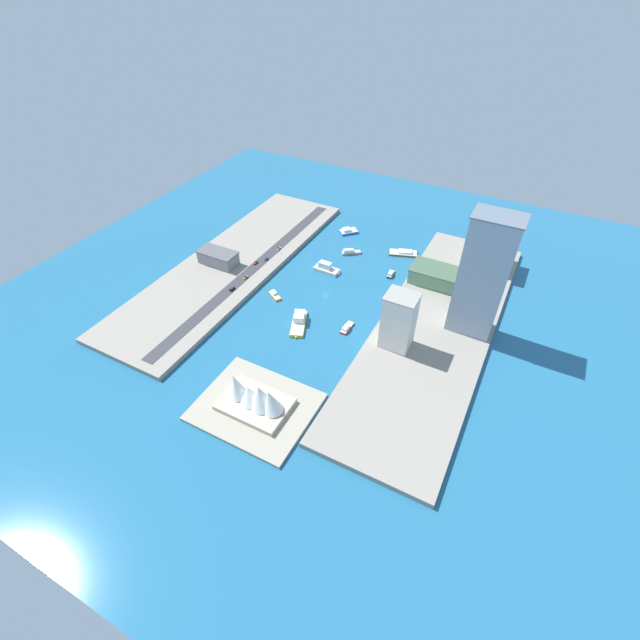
{
  "coord_description": "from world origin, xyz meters",
  "views": [
    {
      "loc": [
        -116.67,
        229.4,
        196.99
      ],
      "look_at": [
        -13.05,
        33.05,
        5.75
      ],
      "focal_mm": 24.97,
      "sensor_mm": 36.0,
      "label": 1
    }
  ],
  "objects_px": {
    "hatchback_blue": "(266,259)",
    "barge_flat_brown": "(403,253)",
    "ferry_yellow_fast": "(299,321)",
    "patrol_launch_navy": "(391,274)",
    "warehouse_low_gray": "(218,257)",
    "suv_black": "(232,289)",
    "office_block_beige": "(496,255)",
    "catamaran_blue": "(348,231)",
    "van_white": "(279,248)",
    "terminal_long_green": "(437,276)",
    "opera_landmark": "(255,398)",
    "pickup_red": "(256,263)",
    "tugboat_red": "(347,328)",
    "hotel_broad_white": "(399,321)",
    "yacht_sleek_gray": "(351,252)",
    "traffic_light_waterfront": "(278,248)",
    "water_taxi_orange": "(275,295)",
    "ferry_white_commuter": "(326,268)",
    "tower_tall_glass": "(483,276)",
    "taxi_yellow_cab": "(245,277)"
  },
  "relations": [
    {
      "from": "barge_flat_brown",
      "to": "ferry_yellow_fast",
      "type": "bearing_deg",
      "value": 74.34
    },
    {
      "from": "ferry_yellow_fast",
      "to": "pickup_red",
      "type": "bearing_deg",
      "value": -33.99
    },
    {
      "from": "water_taxi_orange",
      "to": "opera_landmark",
      "type": "bearing_deg",
      "value": 116.58
    },
    {
      "from": "barge_flat_brown",
      "to": "patrol_launch_navy",
      "type": "bearing_deg",
      "value": 92.95
    },
    {
      "from": "ferry_yellow_fast",
      "to": "barge_flat_brown",
      "type": "xyz_separation_m",
      "value": [
        -32.4,
        -115.55,
        -1.23
      ]
    },
    {
      "from": "suv_black",
      "to": "office_block_beige",
      "type": "bearing_deg",
      "value": -142.96
    },
    {
      "from": "yacht_sleek_gray",
      "to": "ferry_yellow_fast",
      "type": "bearing_deg",
      "value": 93.58
    },
    {
      "from": "warehouse_low_gray",
      "to": "catamaran_blue",
      "type": "bearing_deg",
      "value": -124.84
    },
    {
      "from": "hotel_broad_white",
      "to": "taxi_yellow_cab",
      "type": "height_order",
      "value": "hotel_broad_white"
    },
    {
      "from": "tugboat_red",
      "to": "ferry_yellow_fast",
      "type": "bearing_deg",
      "value": 18.3
    },
    {
      "from": "opera_landmark",
      "to": "office_block_beige",
      "type": "bearing_deg",
      "value": -113.34
    },
    {
      "from": "yacht_sleek_gray",
      "to": "traffic_light_waterfront",
      "type": "height_order",
      "value": "traffic_light_waterfront"
    },
    {
      "from": "ferry_white_commuter",
      "to": "traffic_light_waterfront",
      "type": "bearing_deg",
      "value": -0.82
    },
    {
      "from": "yacht_sleek_gray",
      "to": "barge_flat_brown",
      "type": "bearing_deg",
      "value": -152.32
    },
    {
      "from": "tower_tall_glass",
      "to": "ferry_white_commuter",
      "type": "bearing_deg",
      "value": -8.83
    },
    {
      "from": "tower_tall_glass",
      "to": "traffic_light_waterfront",
      "type": "relative_size",
      "value": 12.32
    },
    {
      "from": "tugboat_red",
      "to": "suv_black",
      "type": "xyz_separation_m",
      "value": [
        89.9,
        3.84,
        3.25
      ]
    },
    {
      "from": "water_taxi_orange",
      "to": "opera_landmark",
      "type": "height_order",
      "value": "opera_landmark"
    },
    {
      "from": "hotel_broad_white",
      "to": "terminal_long_green",
      "type": "height_order",
      "value": "hotel_broad_white"
    },
    {
      "from": "patrol_launch_navy",
      "to": "warehouse_low_gray",
      "type": "relative_size",
      "value": 0.38
    },
    {
      "from": "office_block_beige",
      "to": "tower_tall_glass",
      "type": "relative_size",
      "value": 0.36
    },
    {
      "from": "hatchback_blue",
      "to": "barge_flat_brown",
      "type": "bearing_deg",
      "value": -144.9
    },
    {
      "from": "tugboat_red",
      "to": "suv_black",
      "type": "height_order",
      "value": "suv_black"
    },
    {
      "from": "ferry_yellow_fast",
      "to": "pickup_red",
      "type": "height_order",
      "value": "ferry_yellow_fast"
    },
    {
      "from": "yacht_sleek_gray",
      "to": "van_white",
      "type": "height_order",
      "value": "van_white"
    },
    {
      "from": "barge_flat_brown",
      "to": "yacht_sleek_gray",
      "type": "bearing_deg",
      "value": 27.68
    },
    {
      "from": "yacht_sleek_gray",
      "to": "water_taxi_orange",
      "type": "relative_size",
      "value": 1.21
    },
    {
      "from": "ferry_white_commuter",
      "to": "yacht_sleek_gray",
      "type": "height_order",
      "value": "ferry_white_commuter"
    },
    {
      "from": "terminal_long_green",
      "to": "hotel_broad_white",
      "type": "bearing_deg",
      "value": 87.68
    },
    {
      "from": "catamaran_blue",
      "to": "hotel_broad_white",
      "type": "distance_m",
      "value": 148.25
    },
    {
      "from": "terminal_long_green",
      "to": "opera_landmark",
      "type": "relative_size",
      "value": 1.01
    },
    {
      "from": "catamaran_blue",
      "to": "van_white",
      "type": "bearing_deg",
      "value": 57.56
    },
    {
      "from": "patrol_launch_navy",
      "to": "water_taxi_orange",
      "type": "xyz_separation_m",
      "value": [
        64.51,
        64.0,
        -0.13
      ]
    },
    {
      "from": "tugboat_red",
      "to": "pickup_red",
      "type": "xyz_separation_m",
      "value": [
        94.2,
        -32.67,
        3.25
      ]
    },
    {
      "from": "patrol_launch_navy",
      "to": "hotel_broad_white",
      "type": "xyz_separation_m",
      "value": [
        -30.96,
        73.72,
        21.18
      ]
    },
    {
      "from": "yacht_sleek_gray",
      "to": "opera_landmark",
      "type": "distance_m",
      "value": 169.26
    },
    {
      "from": "ferry_white_commuter",
      "to": "office_block_beige",
      "type": "relative_size",
      "value": 0.76
    },
    {
      "from": "tugboat_red",
      "to": "taxi_yellow_cab",
      "type": "bearing_deg",
      "value": -8.02
    },
    {
      "from": "ferry_white_commuter",
      "to": "office_block_beige",
      "type": "xyz_separation_m",
      "value": [
        -112.97,
        -63.47,
        10.24
      ]
    },
    {
      "from": "hatchback_blue",
      "to": "office_block_beige",
      "type": "bearing_deg",
      "value": -154.62
    },
    {
      "from": "tugboat_red",
      "to": "hotel_broad_white",
      "type": "height_order",
      "value": "hotel_broad_white"
    },
    {
      "from": "office_block_beige",
      "to": "taxi_yellow_cab",
      "type": "relative_size",
      "value": 6.59
    },
    {
      "from": "catamaran_blue",
      "to": "tower_tall_glass",
      "type": "distance_m",
      "value": 153.64
    },
    {
      "from": "van_white",
      "to": "hotel_broad_white",
      "type": "bearing_deg",
      "value": 153.81
    },
    {
      "from": "van_white",
      "to": "ferry_yellow_fast",
      "type": "bearing_deg",
      "value": 130.33
    },
    {
      "from": "yacht_sleek_gray",
      "to": "tower_tall_glass",
      "type": "bearing_deg",
      "value": 155.35
    },
    {
      "from": "pickup_red",
      "to": "suv_black",
      "type": "distance_m",
      "value": 36.76
    },
    {
      "from": "ferry_yellow_fast",
      "to": "hatchback_blue",
      "type": "bearing_deg",
      "value": -40.9
    },
    {
      "from": "hotel_broad_white",
      "to": "office_block_beige",
      "type": "relative_size",
      "value": 1.32
    },
    {
      "from": "office_block_beige",
      "to": "hatchback_blue",
      "type": "distance_m",
      "value": 177.34
    }
  ]
}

